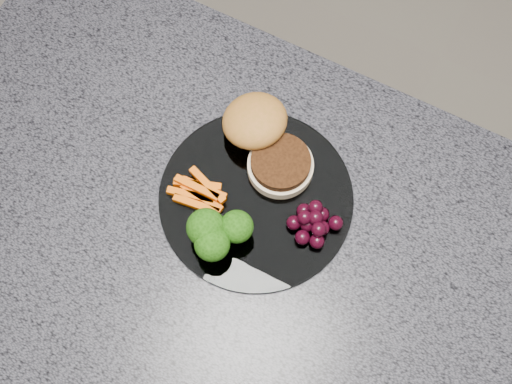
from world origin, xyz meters
TOP-DOWN VIEW (x-y plane):
  - room at (0.00, 0.00)m, footprint 4.02×4.02m
  - island_cabinet at (0.00, 0.00)m, footprint 1.20×0.60m
  - countertop at (0.00, 0.00)m, footprint 1.20×0.60m
  - plate at (-0.12, 0.06)m, footprint 0.26×0.26m
  - burger at (-0.15, 0.13)m, footprint 0.17×0.14m
  - carrot_sticks at (-0.19, 0.03)m, footprint 0.08×0.05m
  - broccoli at (-0.14, -0.02)m, footprint 0.08×0.08m
  - grape_bunch at (-0.03, 0.06)m, footprint 0.07×0.06m

SIDE VIEW (x-z plane):
  - island_cabinet at x=0.00m, z-range 0.00..0.86m
  - countertop at x=0.00m, z-range 0.86..0.90m
  - plate at x=-0.12m, z-range 0.90..0.91m
  - carrot_sticks at x=-0.19m, z-range 0.90..0.92m
  - grape_bunch at x=-0.03m, z-range 0.90..0.94m
  - burger at x=-0.15m, z-range 0.90..0.95m
  - broccoli at x=-0.14m, z-range 0.91..0.97m
  - room at x=0.00m, z-range 0.00..2.70m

